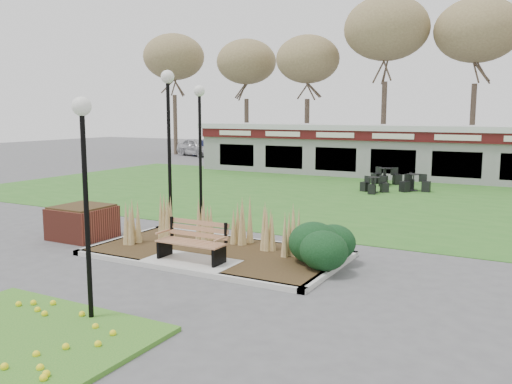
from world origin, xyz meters
The scene contains 17 objects.
ground centered at (0.00, 0.00, 0.00)m, with size 100.00×100.00×0.00m, color #515154.
lawn centered at (0.00, 12.00, 0.01)m, with size 34.00×16.00×0.02m, color #2E6A21.
flower_bed centered at (0.00, -4.60, 0.07)m, with size 4.20×3.00×0.16m.
planting_bed centered at (1.27, 1.35, 0.37)m, with size 6.75×3.40×1.27m.
park_bench centered at (0.00, 0.25, 0.59)m, with size 1.70×0.66×0.93m.
brick_planter centered at (-4.40, 1.00, 0.48)m, with size 1.50×1.50×0.95m.
food_pavilion centered at (0.00, 19.96, 1.48)m, with size 24.60×3.40×2.90m.
tree_backdrop centered at (0.00, 28.00, 8.36)m, with size 47.24×5.24×10.36m.
lamp_post_near_right centered at (0.47, -3.50, 2.81)m, with size 0.32×0.32×3.85m.
lamp_post_mid_left centered at (-2.93, 3.20, 3.53)m, with size 0.40×0.40×4.85m.
lamp_post_mid_right centered at (-3.07, 5.07, 3.26)m, with size 0.37×0.37×4.48m.
bistro_set_b centered at (0.43, 13.64, 0.25)m, with size 1.31×1.22×0.70m.
bistro_set_c centered at (0.18, 16.53, 0.30)m, with size 1.57×1.44×0.84m.
bistro_set_d centered at (1.88, 15.00, 0.28)m, with size 1.28×1.47×0.78m.
car_silver centered at (-18.34, 27.00, 0.74)m, with size 1.74×4.33×1.48m, color silver.
car_black centered at (-8.66, 21.00, 0.77)m, with size 1.62×4.65×1.53m, color black.
car_blue centered at (-17.00, 27.00, 0.67)m, with size 1.87×4.61×1.34m, color navy.
Camera 1 is at (7.27, -10.02, 3.60)m, focal length 38.00 mm.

